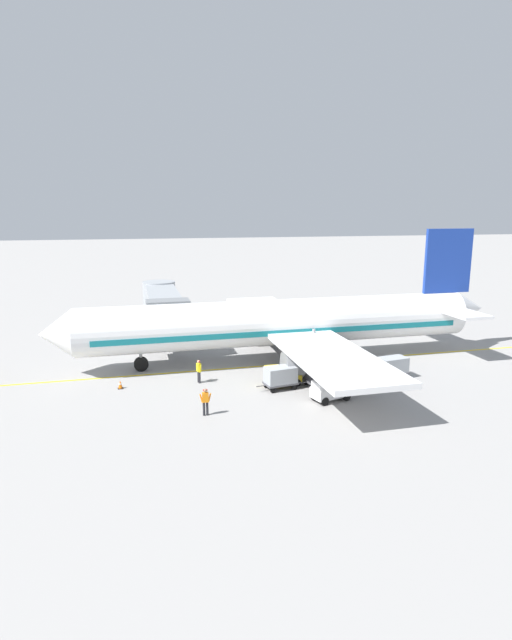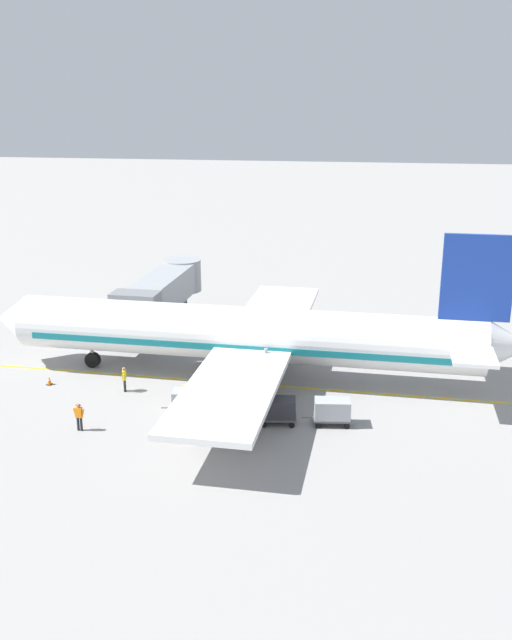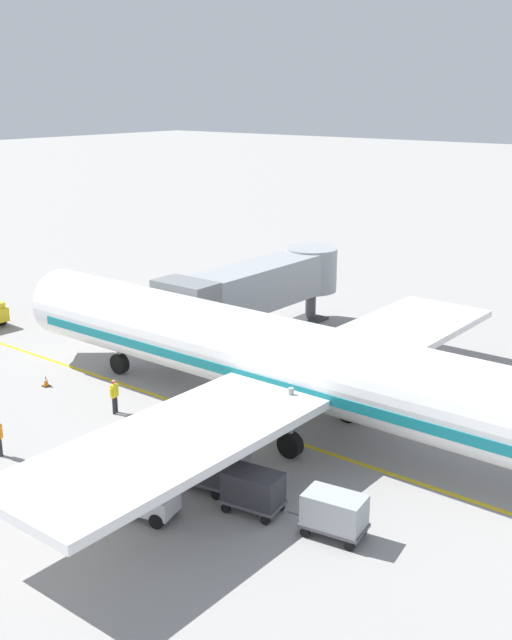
# 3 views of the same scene
# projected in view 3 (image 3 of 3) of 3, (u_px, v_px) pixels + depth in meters

# --- Properties ---
(ground_plane) EXTENTS (400.00, 400.00, 0.00)m
(ground_plane) POSITION_uv_depth(u_px,v_px,m) (285.00, 438.00, 34.01)
(ground_plane) COLOR gray
(gate_lead_in_line) EXTENTS (0.24, 80.00, 0.01)m
(gate_lead_in_line) POSITION_uv_depth(u_px,v_px,m) (285.00, 438.00, 34.01)
(gate_lead_in_line) COLOR gold
(gate_lead_in_line) RESTS_ON ground
(parked_airliner) EXTENTS (30.02, 37.21, 10.63)m
(parked_airliner) POSITION_uv_depth(u_px,v_px,m) (290.00, 362.00, 34.17)
(parked_airliner) COLOR white
(parked_airliner) RESTS_ON ground
(jet_bridge) EXTENTS (14.70, 3.50, 4.98)m
(jet_bridge) POSITION_uv_depth(u_px,v_px,m) (258.00, 286.00, 46.38)
(jet_bridge) COLOR #93999E
(jet_bridge) RESTS_ON ground
(baggage_tug_lead) EXTENTS (1.83, 2.72, 1.62)m
(baggage_tug_lead) POSITION_uv_depth(u_px,v_px,m) (141.00, 497.00, 27.68)
(baggage_tug_lead) COLOR silver
(baggage_tug_lead) RESTS_ON ground
(baggage_tug_trailing) EXTENTS (1.37, 2.55, 1.62)m
(baggage_tug_trailing) POSITION_uv_depth(u_px,v_px,m) (169.00, 446.00, 31.71)
(baggage_tug_trailing) COLOR gold
(baggage_tug_trailing) RESTS_ON ground
(baggage_cart_front) EXTENTS (1.62, 2.97, 1.58)m
(baggage_cart_front) POSITION_uv_depth(u_px,v_px,m) (152.00, 445.00, 31.27)
(baggage_cart_front) COLOR #4C4C51
(baggage_cart_front) RESTS_ON ground
(baggage_cart_second_in_train) EXTENTS (1.62, 2.97, 1.58)m
(baggage_cart_second_in_train) POSITION_uv_depth(u_px,v_px,m) (205.00, 466.00, 29.53)
(baggage_cart_second_in_train) COLOR #4C4C51
(baggage_cart_second_in_train) RESTS_ON ground
(baggage_cart_third_in_train) EXTENTS (1.62, 2.97, 1.58)m
(baggage_cart_third_in_train) POSITION_uv_depth(u_px,v_px,m) (253.00, 488.00, 27.83)
(baggage_cart_third_in_train) COLOR #4C4C51
(baggage_cart_third_in_train) RESTS_ON ground
(baggage_cart_tail_end) EXTENTS (1.62, 2.97, 1.58)m
(baggage_cart_tail_end) POSITION_uv_depth(u_px,v_px,m) (334.00, 512.00, 26.28)
(baggage_cart_tail_end) COLOR #4C4C51
(baggage_cart_tail_end) RESTS_ON ground
(ground_crew_wing_walker) EXTENTS (0.72, 0.34, 1.69)m
(ground_crew_wing_walker) POSITION_uv_depth(u_px,v_px,m) (114.00, 395.00, 36.43)
(ground_crew_wing_walker) COLOR #232328
(ground_crew_wing_walker) RESTS_ON ground
(safety_cone_nose_left) EXTENTS (0.36, 0.36, 0.59)m
(safety_cone_nose_left) POSITION_uv_depth(u_px,v_px,m) (46.00, 381.00, 39.96)
(safety_cone_nose_left) COLOR black
(safety_cone_nose_left) RESTS_ON ground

